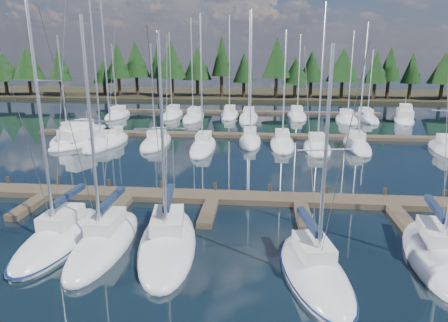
# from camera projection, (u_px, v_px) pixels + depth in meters

# --- Properties ---
(ground) EXTENTS (260.00, 260.00, 0.00)m
(ground) POSITION_uv_depth(u_px,v_px,m) (228.00, 157.00, 39.79)
(ground) COLOR black
(ground) RESTS_ON ground
(far_shore) EXTENTS (220.00, 30.00, 0.60)m
(far_shore) POSITION_uv_depth(u_px,v_px,m) (249.00, 94.00, 97.36)
(far_shore) COLOR #2C2918
(far_shore) RESTS_ON ground
(main_dock) EXTENTS (44.00, 6.13, 0.90)m
(main_dock) POSITION_uv_depth(u_px,v_px,m) (212.00, 200.00, 27.59)
(main_dock) COLOR brown
(main_dock) RESTS_ON ground
(back_docks) EXTENTS (50.00, 21.80, 0.40)m
(back_docks) POSITION_uv_depth(u_px,v_px,m) (239.00, 122.00, 58.56)
(back_docks) COLOR brown
(back_docks) RESTS_ON ground
(front_sailboat_1) EXTENTS (3.24, 8.49, 15.90)m
(front_sailboat_1) POSITION_uv_depth(u_px,v_px,m) (60.00, 237.00, 21.79)
(front_sailboat_1) COLOR silver
(front_sailboat_1) RESTS_ON ground
(front_sailboat_2) EXTENTS (2.55, 8.18, 12.52)m
(front_sailboat_2) POSITION_uv_depth(u_px,v_px,m) (105.00, 242.00, 21.23)
(front_sailboat_2) COLOR silver
(front_sailboat_2) RESTS_ON ground
(front_sailboat_3) EXTENTS (4.35, 9.63, 11.83)m
(front_sailboat_3) POSITION_uv_depth(u_px,v_px,m) (168.00, 242.00, 21.32)
(front_sailboat_3) COLOR silver
(front_sailboat_3) RESTS_ON ground
(front_sailboat_4) EXTENTS (4.12, 8.09, 11.21)m
(front_sailboat_4) POSITION_uv_depth(u_px,v_px,m) (314.00, 272.00, 18.41)
(front_sailboat_4) COLOR silver
(front_sailboat_4) RESTS_ON ground
(front_sailboat_5) EXTENTS (4.03, 8.63, 13.72)m
(front_sailboat_5) POSITION_uv_depth(u_px,v_px,m) (438.00, 255.00, 19.89)
(front_sailboat_5) COLOR silver
(front_sailboat_5) RESTS_ON ground
(back_sailboat_rows) EXTENTS (45.50, 32.94, 16.77)m
(back_sailboat_rows) POSITION_uv_depth(u_px,v_px,m) (237.00, 127.00, 54.05)
(back_sailboat_rows) COLOR silver
(back_sailboat_rows) RESTS_ON ground
(motor_yacht_left) EXTENTS (6.39, 9.50, 4.53)m
(motor_yacht_left) POSITION_uv_depth(u_px,v_px,m) (82.00, 140.00, 45.21)
(motor_yacht_left) COLOR silver
(motor_yacht_left) RESTS_ON ground
(motor_yacht_right) EXTENTS (4.90, 9.05, 4.30)m
(motor_yacht_right) POSITION_uv_depth(u_px,v_px,m) (404.00, 118.00, 60.33)
(motor_yacht_right) COLOR silver
(motor_yacht_right) RESTS_ON ground
(tree_line) EXTENTS (185.65, 12.09, 13.34)m
(tree_line) POSITION_uv_depth(u_px,v_px,m) (240.00, 66.00, 86.22)
(tree_line) COLOR black
(tree_line) RESTS_ON far_shore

